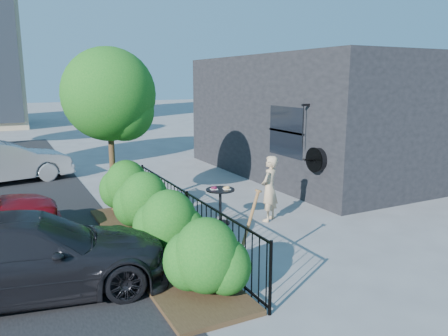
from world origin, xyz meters
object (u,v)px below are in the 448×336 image
patio_tree (112,100)px  cafe_table (220,200)px  shovel (245,240)px  car_silver (4,162)px  woman (269,189)px  car_darkgrey (28,255)px

patio_tree → cafe_table: size_ratio=4.51×
shovel → cafe_table: bearing=71.4°
shovel → car_silver: shovel is taller
patio_tree → cafe_table: 3.47m
cafe_table → shovel: shovel is taller
cafe_table → shovel: size_ratio=0.57×
car_silver → cafe_table: bearing=-156.9°
patio_tree → car_silver: (-2.42, 4.82, -2.10)m
cafe_table → car_silver: 8.00m
woman → car_darkgrey: size_ratio=0.36×
patio_tree → shovel: bearing=-78.1°
patio_tree → woman: patio_tree is taller
patio_tree → shovel: 5.16m
woman → shovel: woman is taller
woman → car_darkgrey: woman is taller
car_silver → car_darkgrey: size_ratio=0.94×
car_silver → woman: bearing=-151.8°
cafe_table → car_darkgrey: size_ratio=0.20×
patio_tree → car_silver: 5.79m
cafe_table → car_darkgrey: car_darkgrey is taller
patio_tree → shovel: patio_tree is taller
shovel → car_silver: (-3.40, 9.43, -0.01)m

